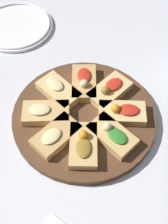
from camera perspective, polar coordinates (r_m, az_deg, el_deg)
The scene contains 11 objects.
ground_plane at distance 0.79m, azimuth -0.00°, elevation -1.26°, with size 3.00×3.00×0.00m, color silver.
serving_board at distance 0.79m, azimuth -0.00°, elevation -0.87°, with size 0.36×0.36×0.02m, color #51331E.
focaccia_slice_0 at distance 0.77m, azimuth 6.99°, elevation -0.11°, with size 0.11×0.13×0.04m.
focaccia_slice_1 at distance 0.81m, azimuth 4.69°, elevation 3.94°, with size 0.13×0.09×0.04m.
focaccia_slice_2 at distance 0.82m, azimuth 0.00°, elevation 5.42°, with size 0.13×0.12×0.04m.
focaccia_slice_3 at distance 0.81m, azimuth -4.70°, elevation 3.97°, with size 0.09×0.13×0.03m.
focaccia_slice_4 at distance 0.77m, azimuth -7.06°, elevation -0.11°, with size 0.12×0.13×0.03m.
focaccia_slice_5 at distance 0.73m, azimuth -5.16°, elevation -4.32°, with size 0.12×0.08×0.03m.
focaccia_slice_6 at distance 0.72m, azimuth -0.12°, elevation -6.04°, with size 0.13×0.11×0.04m.
focaccia_slice_7 at distance 0.73m, azimuth 5.16°, elevation -4.19°, with size 0.09×0.13×0.04m.
plate_right at distance 1.05m, azimuth -12.44°, elevation 15.12°, with size 0.24×0.24×0.02m.
Camera 1 is at (-0.37, -0.24, 0.66)m, focal length 50.00 mm.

